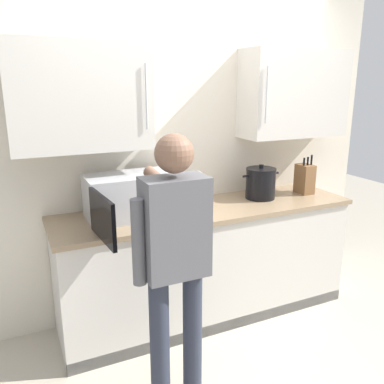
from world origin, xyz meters
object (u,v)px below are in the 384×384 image
microwave_oven (126,197)px  knife_block (305,179)px  person_figure (174,252)px  thermos_flask (195,190)px  stock_pot (261,183)px

microwave_oven → knife_block: bearing=-0.5°
microwave_oven → person_figure: person_figure is taller
thermos_flask → person_figure: 0.92m
stock_pot → knife_block: bearing=-3.5°
microwave_oven → stock_pot: (1.12, 0.01, -0.03)m
stock_pot → person_figure: person_figure is taller
stock_pot → person_figure: 1.33m
microwave_oven → knife_block: knife_block is taller
microwave_oven → thermos_flask: bearing=0.6°
stock_pot → thermos_flask: stock_pot is taller
thermos_flask → person_figure: bearing=-122.2°
thermos_flask → knife_block: bearing=-1.0°
microwave_oven → person_figure: 0.78m
microwave_oven → stock_pot: size_ratio=2.33×
microwave_oven → stock_pot: bearing=0.7°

